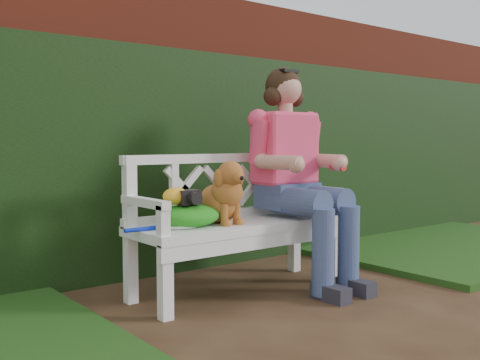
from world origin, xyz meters
TOP-DOWN VIEW (x-y plane):
  - ground at (0.00, 0.00)m, footprint 60.00×60.00m
  - brick_wall at (0.00, 1.90)m, footprint 10.00×0.30m
  - ivy_hedge at (0.00, 1.68)m, footprint 10.00×0.18m
  - grass_right at (2.40, 0.90)m, footprint 2.60×2.00m
  - garden_bench at (-0.07, 0.88)m, footprint 1.59×0.63m
  - seated_woman at (0.36, 0.86)m, footprint 0.96×1.07m
  - dog at (-0.24, 0.86)m, footprint 0.35×0.42m
  - tennis_racket at (-0.57, 0.88)m, footprint 0.56×0.30m
  - green_bag at (-0.49, 0.87)m, footprint 0.44×0.35m
  - camera_item at (-0.50, 0.84)m, footprint 0.14×0.11m
  - baseball_glove at (-0.57, 0.88)m, footprint 0.18×0.14m

SIDE VIEW (x-z plane):
  - ground at x=0.00m, z-range 0.00..0.00m
  - grass_right at x=2.40m, z-range 0.00..0.05m
  - garden_bench at x=-0.07m, z-range 0.00..0.48m
  - tennis_racket at x=-0.57m, z-range 0.48..0.51m
  - green_bag at x=-0.49m, z-range 0.48..0.62m
  - camera_item at x=-0.50m, z-range 0.62..0.71m
  - baseball_glove at x=-0.57m, z-range 0.62..0.73m
  - dog at x=-0.24m, z-range 0.48..0.89m
  - seated_woman at x=0.36m, z-range 0.00..1.57m
  - ivy_hedge at x=0.00m, z-range 0.00..1.70m
  - brick_wall at x=0.00m, z-range 0.00..2.20m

